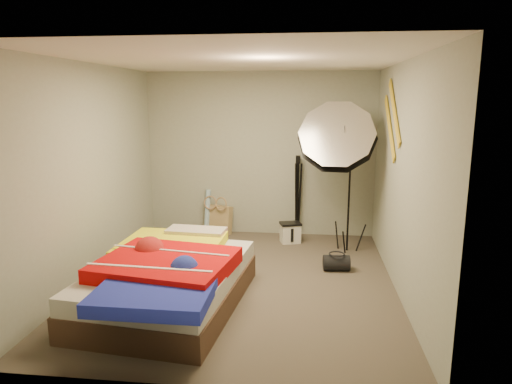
# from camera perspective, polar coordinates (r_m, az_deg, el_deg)

# --- Properties ---
(floor) EXTENTS (4.00, 4.00, 0.00)m
(floor) POSITION_cam_1_polar(r_m,az_deg,el_deg) (5.44, -1.80, -11.12)
(floor) COLOR brown
(floor) RESTS_ON ground
(ceiling) EXTENTS (4.00, 4.00, 0.00)m
(ceiling) POSITION_cam_1_polar(r_m,az_deg,el_deg) (5.03, -1.99, 16.16)
(ceiling) COLOR silver
(ceiling) RESTS_ON wall_back
(wall_back) EXTENTS (3.50, 0.00, 3.50)m
(wall_back) POSITION_cam_1_polar(r_m,az_deg,el_deg) (7.05, 0.50, 4.70)
(wall_back) COLOR #98A090
(wall_back) RESTS_ON floor
(wall_front) EXTENTS (3.50, 0.00, 3.50)m
(wall_front) POSITION_cam_1_polar(r_m,az_deg,el_deg) (3.17, -7.22, -4.12)
(wall_front) COLOR #98A090
(wall_front) RESTS_ON floor
(wall_left) EXTENTS (0.00, 4.00, 4.00)m
(wall_left) POSITION_cam_1_polar(r_m,az_deg,el_deg) (5.61, -19.87, 2.20)
(wall_left) COLOR #98A090
(wall_left) RESTS_ON floor
(wall_right) EXTENTS (0.00, 4.00, 4.00)m
(wall_right) POSITION_cam_1_polar(r_m,az_deg,el_deg) (5.13, 17.83, 1.50)
(wall_right) COLOR #98A090
(wall_right) RESTS_ON floor
(tote_bag) EXTENTS (0.48, 0.33, 0.46)m
(tote_bag) POSITION_cam_1_polar(r_m,az_deg,el_deg) (7.25, -4.74, -3.44)
(tote_bag) COLOR tan
(tote_bag) RESTS_ON floor
(wrapping_roll) EXTENTS (0.12, 0.21, 0.69)m
(wrapping_roll) POSITION_cam_1_polar(r_m,az_deg,el_deg) (7.25, -6.11, -2.44)
(wrapping_roll) COLOR #5399BF
(wrapping_roll) RESTS_ON floor
(camera_case) EXTENTS (0.32, 0.27, 0.28)m
(camera_case) POSITION_cam_1_polar(r_m,az_deg,el_deg) (6.80, 4.31, -5.17)
(camera_case) COLOR silver
(camera_case) RESTS_ON floor
(duffel_bag) EXTENTS (0.34, 0.22, 0.20)m
(duffel_bag) POSITION_cam_1_polar(r_m,az_deg,el_deg) (5.81, 10.02, -8.71)
(duffel_bag) COLOR black
(duffel_bag) RESTS_ON floor
(wall_stripe_upper) EXTENTS (0.02, 0.91, 0.78)m
(wall_stripe_upper) POSITION_cam_1_polar(r_m,az_deg,el_deg) (5.65, 16.91, 9.60)
(wall_stripe_upper) COLOR gold
(wall_stripe_upper) RESTS_ON wall_right
(wall_stripe_lower) EXTENTS (0.02, 0.91, 0.78)m
(wall_stripe_lower) POSITION_cam_1_polar(r_m,az_deg,el_deg) (5.90, 16.37, 7.75)
(wall_stripe_lower) COLOR gold
(wall_stripe_lower) RESTS_ON wall_right
(bed) EXTENTS (1.58, 2.21, 0.58)m
(bed) POSITION_cam_1_polar(r_m,az_deg,el_deg) (4.84, -10.84, -10.59)
(bed) COLOR #4D3426
(bed) RESTS_ON floor
(photo_umbrella) EXTENTS (1.33, 1.03, 2.19)m
(photo_umbrella) POSITION_cam_1_polar(r_m,az_deg,el_deg) (6.17, 10.11, 6.52)
(photo_umbrella) COLOR black
(photo_umbrella) RESTS_ON floor
(camera_tripod) EXTENTS (0.07, 0.07, 1.26)m
(camera_tripod) POSITION_cam_1_polar(r_m,az_deg,el_deg) (6.97, 5.22, 0.18)
(camera_tripod) COLOR black
(camera_tripod) RESTS_ON floor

